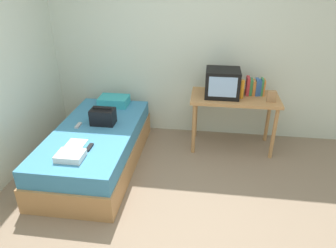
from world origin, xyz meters
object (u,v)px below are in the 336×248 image
Objects in this scene: book_row at (255,87)px; water_bottle at (242,89)px; picture_frame at (272,97)px; bed at (97,147)px; desk at (234,103)px; tv at (222,83)px; pillow at (114,101)px; remote_silver at (78,125)px; folded_towel at (70,156)px; magazine at (75,145)px; handbag at (103,117)px; remote_dark at (89,147)px.

water_bottle is at bearing -140.57° from book_row.
bed is at bearing -165.49° from picture_frame.
desk is at bearing -158.11° from book_row.
tv is 1.06× the size of pillow.
folded_towel is (0.21, -0.72, 0.02)m from remote_silver.
bed is 13.70× the size of picture_frame.
magazine is (-0.11, -1.18, -0.06)m from pillow.
folded_towel is at bearing -91.42° from bed.
book_row is at bearing 14.37° from tv.
folded_towel is at bearing -75.48° from magazine.
folded_towel is at bearing -91.58° from pillow.
magazine is at bearing 104.52° from folded_towel.
book_row is 2.36m from remote_silver.
desk is at bearing 38.17° from folded_towel.
folded_towel is at bearing -73.59° from remote_silver.
handbag is 0.84m from folded_towel.
remote_silver is (-0.33, 0.49, 0.00)m from remote_dark.
remote_dark is (0.19, -0.03, 0.01)m from magazine.
tv is 1.56m from pillow.
magazine is 2.01× the size of remote_silver.
bed is 2.31m from picture_frame.
desk is 0.33m from tv.
remote_dark is at bearing -86.39° from handbag.
water_bottle is at bearing 19.96° from bed.
water_bottle is at bearing -9.42° from tv.
water_bottle reaches higher than remote_silver.
tv reaches higher than handbag.
handbag is at bearing -161.63° from book_row.
book_row is 2.03m from handbag.
magazine is (-1.87, -1.06, -0.37)m from water_bottle.
remote_dark is (-1.62, -1.14, -0.15)m from desk.
bed is at bearing 88.58° from folded_towel.
tv is at bearing -3.05° from pillow.
water_bottle is 1.81m from handbag.
handbag is 1.92× the size of remote_dark.
remote_silver is (-2.21, -0.75, -0.35)m from book_row.
tv is 3.06× the size of remote_silver.
desk is at bearing 162.07° from picture_frame.
remote_dark is at bearing -76.88° from bed.
book_row is at bearing 36.39° from folded_towel.
water_bottle is at bearing -36.53° from desk.
desk is at bearing 31.55° from magazine.
remote_silver is at bearing -161.76° from desk.
handbag reaches higher than remote_silver.
water_bottle reaches higher than pillow.
water_bottle is 2.14m from remote_silver.
picture_frame is at bearing 23.31° from magazine.
tv is 1.60m from handbag.
remote_silver is (-2.39, -0.50, -0.32)m from picture_frame.
bed is at bearing -157.88° from book_row.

